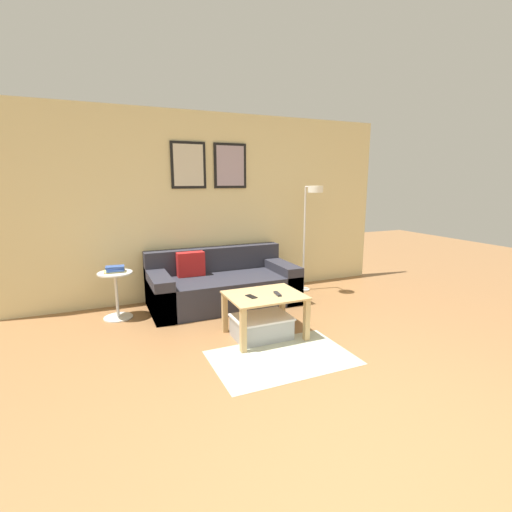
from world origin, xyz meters
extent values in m
plane|color=olive|center=(0.00, 0.00, 0.00)|extent=(16.00, 16.00, 0.00)
cube|color=beige|center=(0.00, 3.63, 1.27)|extent=(5.60, 0.06, 2.55)
cube|color=black|center=(-0.24, 3.59, 1.84)|extent=(0.47, 0.02, 0.62)
cube|color=beige|center=(-0.24, 3.58, 1.84)|extent=(0.40, 0.01, 0.55)
cube|color=black|center=(0.35, 3.59, 1.84)|extent=(0.47, 0.02, 0.62)
cube|color=#A393A8|center=(0.35, 3.58, 1.84)|extent=(0.40, 0.01, 0.55)
cube|color=#B2B79E|center=(0.06, 1.41, 0.00)|extent=(1.31, 0.85, 0.01)
cube|color=#2D2D38|center=(0.06, 3.10, 0.20)|extent=(1.93, 0.94, 0.39)
cube|color=#2D2D38|center=(0.06, 3.46, 0.55)|extent=(1.93, 0.20, 0.33)
cube|color=#2D2D38|center=(-0.79, 3.10, 0.26)|extent=(0.24, 0.94, 0.51)
cube|color=#2D2D38|center=(0.90, 3.10, 0.26)|extent=(0.24, 0.94, 0.51)
cube|color=red|center=(-0.33, 3.29, 0.55)|extent=(0.36, 0.14, 0.32)
cube|color=tan|center=(0.13, 1.94, 0.45)|extent=(0.79, 0.62, 0.02)
cube|color=tan|center=(-0.23, 1.67, 0.22)|extent=(0.06, 0.06, 0.44)
cube|color=tan|center=(0.48, 1.67, 0.22)|extent=(0.06, 0.06, 0.44)
cube|color=tan|center=(-0.23, 2.21, 0.22)|extent=(0.06, 0.06, 0.44)
cube|color=tan|center=(0.48, 2.21, 0.22)|extent=(0.06, 0.06, 0.44)
cube|color=#9EA3A8|center=(0.08, 1.91, 0.11)|extent=(0.57, 0.41, 0.22)
cube|color=silver|center=(0.08, 1.91, 0.23)|extent=(0.60, 0.43, 0.02)
cylinder|color=silver|center=(1.38, 3.25, 0.01)|extent=(0.20, 0.20, 0.02)
cylinder|color=silver|center=(1.38, 3.25, 0.78)|extent=(0.03, 0.03, 1.53)
cylinder|color=silver|center=(1.38, 3.12, 1.55)|extent=(0.02, 0.26, 0.02)
cylinder|color=white|center=(1.38, 2.99, 1.52)|extent=(0.21, 0.21, 0.09)
cylinder|color=silver|center=(-1.28, 3.13, 0.01)|extent=(0.34, 0.34, 0.01)
cylinder|color=silver|center=(-1.28, 3.13, 0.28)|extent=(0.04, 0.04, 0.54)
cylinder|color=silver|center=(-1.28, 3.13, 0.56)|extent=(0.40, 0.40, 0.02)
cube|color=#D8C666|center=(-1.28, 3.15, 0.58)|extent=(0.24, 0.15, 0.02)
cube|color=#335199|center=(-1.27, 3.15, 0.60)|extent=(0.21, 0.17, 0.02)
cube|color=#335199|center=(-1.28, 3.15, 0.61)|extent=(0.19, 0.15, 0.01)
cube|color=#335199|center=(-1.27, 3.15, 0.63)|extent=(0.22, 0.15, 0.02)
cube|color=#232328|center=(0.24, 1.87, 0.47)|extent=(0.06, 0.15, 0.02)
cube|color=black|center=(-0.04, 1.92, 0.47)|extent=(0.09, 0.15, 0.01)
camera|label=1|loc=(-1.46, -1.44, 1.64)|focal=26.00mm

